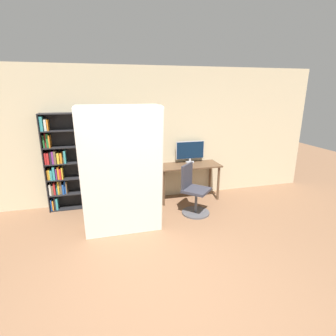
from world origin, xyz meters
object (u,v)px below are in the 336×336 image
at_px(bookshelf, 64,164).
at_px(mattress_near, 123,175).
at_px(monitor, 190,151).
at_px(mattress_far, 121,169).
at_px(office_chair, 194,194).

xyz_separation_m(bookshelf, mattress_near, (0.98, -1.32, 0.13)).
bearing_deg(monitor, mattress_far, -146.27).
bearing_deg(mattress_far, mattress_near, -90.00).
bearing_deg(mattress_far, monitor, 33.73).
bearing_deg(monitor, bookshelf, 179.90).
distance_m(mattress_near, mattress_far, 0.29).
distance_m(bookshelf, mattress_near, 1.65).
xyz_separation_m(monitor, mattress_far, (-1.54, -1.03, 0.01)).
xyz_separation_m(office_chair, bookshelf, (-2.31, 0.85, 0.50)).
bearing_deg(monitor, office_chair, -104.14).
bearing_deg(bookshelf, monitor, -0.10).
bearing_deg(mattress_near, office_chair, 19.43).
distance_m(office_chair, bookshelf, 2.51).
height_order(bookshelf, mattress_far, mattress_far).
bearing_deg(mattress_near, monitor, 40.54).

